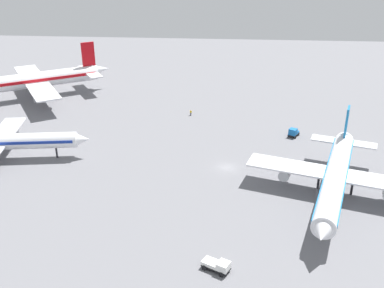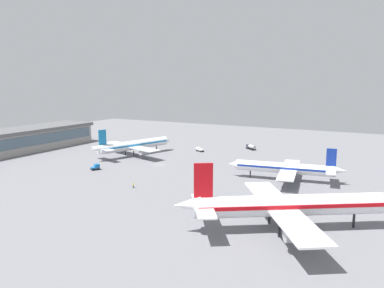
% 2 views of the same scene
% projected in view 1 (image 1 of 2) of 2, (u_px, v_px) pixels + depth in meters
% --- Properties ---
extents(ground, '(288.00, 288.00, 0.00)m').
position_uv_depth(ground, '(227.00, 168.00, 101.85)').
color(ground, slate).
extents(airplane_at_gate, '(43.63, 35.77, 13.60)m').
position_uv_depth(airplane_at_gate, '(336.00, 176.00, 88.07)').
color(airplane_at_gate, white).
rests_on(airplane_at_gate, ground).
extents(airplane_taxiing, '(32.43, 40.09, 12.22)m').
position_uv_depth(airplane_taxiing, '(1.00, 142.00, 103.98)').
color(airplane_taxiing, white).
rests_on(airplane_taxiing, ground).
extents(airplane_distant, '(39.75, 47.27, 16.28)m').
position_uv_depth(airplane_distant, '(30.00, 81.00, 143.62)').
color(airplane_distant, white).
rests_on(airplane_distant, ground).
extents(baggage_tug, '(3.72, 3.37, 2.30)m').
position_uv_depth(baggage_tug, '(293.00, 132.00, 117.36)').
color(baggage_tug, black).
rests_on(baggage_tug, ground).
extents(pushback_tractor, '(3.72, 4.78, 1.90)m').
position_uv_depth(pushback_tractor, '(217.00, 265.00, 69.84)').
color(pushback_tractor, black).
rests_on(pushback_tractor, ground).
extents(ground_crew_worker, '(0.52, 0.52, 1.67)m').
position_uv_depth(ground_crew_worker, '(191.00, 113.00, 131.65)').
color(ground_crew_worker, '#1E2338').
rests_on(ground_crew_worker, ground).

